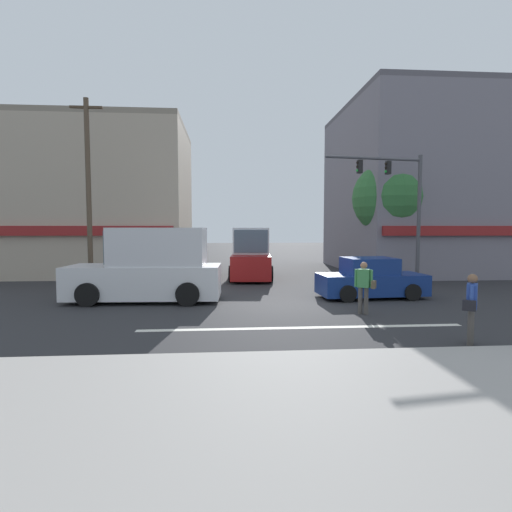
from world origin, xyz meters
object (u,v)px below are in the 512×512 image
(utility_pole_near_left, at_px, (89,192))
(box_truck_crossing_leftbound, at_px, (251,255))
(street_tree, at_px, (389,198))
(sedan_parked_curbside, at_px, (371,280))
(pedestrian_foreground_with_bag, at_px, (471,305))
(pedestrian_mid_crossing, at_px, (364,285))
(box_truck_waiting_far, at_px, (150,268))
(traffic_light_mast, at_px, (401,198))

(utility_pole_near_left, relative_size, box_truck_crossing_leftbound, 1.47)
(street_tree, xyz_separation_m, sedan_parked_curbside, (-3.29, -6.27, -3.66))
(pedestrian_foreground_with_bag, relative_size, pedestrian_mid_crossing, 1.00)
(sedan_parked_curbside, relative_size, pedestrian_mid_crossing, 2.51)
(box_truck_waiting_far, bearing_deg, utility_pole_near_left, 134.74)
(street_tree, bearing_deg, box_truck_waiting_far, -151.62)
(pedestrian_mid_crossing, bearing_deg, box_truck_waiting_far, 158.39)
(traffic_light_mast, bearing_deg, pedestrian_mid_crossing, -122.23)
(sedan_parked_curbside, bearing_deg, utility_pole_near_left, 164.94)
(box_truck_crossing_leftbound, height_order, box_truck_waiting_far, same)
(traffic_light_mast, bearing_deg, street_tree, 77.20)
(utility_pole_near_left, relative_size, sedan_parked_curbside, 2.00)
(pedestrian_foreground_with_bag, distance_m, pedestrian_mid_crossing, 3.68)
(box_truck_crossing_leftbound, relative_size, box_truck_waiting_far, 1.01)
(pedestrian_foreground_with_bag, bearing_deg, box_truck_crossing_leftbound, 108.09)
(street_tree, height_order, sedan_parked_curbside, street_tree)
(sedan_parked_curbside, bearing_deg, street_tree, 62.30)
(box_truck_crossing_leftbound, bearing_deg, pedestrian_mid_crossing, -73.15)
(traffic_light_mast, bearing_deg, box_truck_waiting_far, -163.14)
(sedan_parked_curbside, distance_m, pedestrian_foreground_with_bag, 6.37)
(traffic_light_mast, xyz_separation_m, pedestrian_mid_crossing, (-3.92, -6.21, -3.22))
(utility_pole_near_left, distance_m, pedestrian_mid_crossing, 12.54)
(utility_pole_near_left, distance_m, pedestrian_foreground_with_bag, 15.51)
(pedestrian_foreground_with_bag, bearing_deg, utility_pole_near_left, 141.01)
(box_truck_waiting_far, relative_size, pedestrian_mid_crossing, 3.40)
(street_tree, xyz_separation_m, utility_pole_near_left, (-15.02, -3.11, -0.01))
(street_tree, bearing_deg, utility_pole_near_left, -168.28)
(box_truck_waiting_far, bearing_deg, pedestrian_mid_crossing, -21.61)
(sedan_parked_curbside, bearing_deg, box_truck_crossing_leftbound, 121.99)
(box_truck_waiting_far, relative_size, pedestrian_foreground_with_bag, 3.40)
(utility_pole_near_left, distance_m, sedan_parked_curbside, 12.68)
(utility_pole_near_left, xyz_separation_m, box_truck_waiting_far, (3.22, -3.25, -3.10))
(box_truck_crossing_leftbound, distance_m, box_truck_waiting_far, 8.13)
(pedestrian_mid_crossing, bearing_deg, pedestrian_foreground_with_bag, -68.45)
(utility_pole_near_left, height_order, sedan_parked_curbside, utility_pole_near_left)
(utility_pole_near_left, height_order, traffic_light_mast, utility_pole_near_left)
(street_tree, relative_size, box_truck_crossing_leftbound, 1.11)
(sedan_parked_curbside, relative_size, pedestrian_foreground_with_bag, 2.51)
(street_tree, xyz_separation_m, traffic_light_mast, (-0.68, -3.00, -0.19))
(box_truck_waiting_far, height_order, pedestrian_foreground_with_bag, box_truck_waiting_far)
(pedestrian_mid_crossing, bearing_deg, box_truck_crossing_leftbound, 106.85)
(street_tree, xyz_separation_m, pedestrian_foreground_with_bag, (-3.25, -12.64, -3.42))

